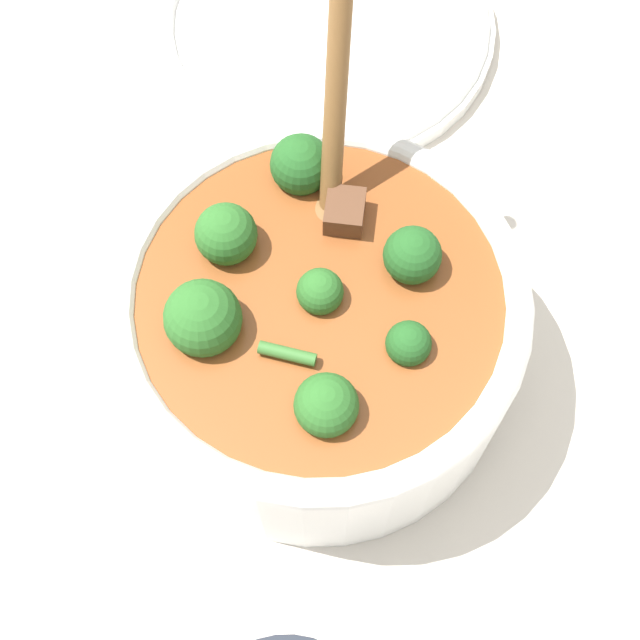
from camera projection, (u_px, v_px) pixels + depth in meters
name	position (u px, v px, depth m)	size (l,w,h in m)	color
ground_plane	(320.00, 363.00, 0.56)	(4.00, 4.00, 0.00)	silver
stew_bowl	(319.00, 323.00, 0.51)	(0.25, 0.23, 0.24)	white
empty_plate	(324.00, 23.00, 0.67)	(0.26, 0.26, 0.02)	white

